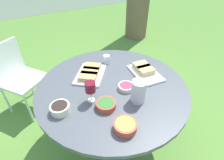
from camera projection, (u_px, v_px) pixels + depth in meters
name	position (u px, v px, depth m)	size (l,w,h in m)	color
ground_plane	(112.00, 136.00, 2.02)	(40.00, 40.00, 0.00)	#5B8C38
river_strip	(25.00, 3.00, 6.69)	(40.00, 3.52, 0.01)	#6B7F5B
dining_table	(112.00, 95.00, 1.63)	(1.34, 1.34, 0.75)	#4C4C51
chair_near_left	(17.00, 74.00, 2.09)	(0.60, 0.60, 0.89)	white
water_pitcher	(138.00, 91.00, 1.35)	(0.12, 0.12, 0.19)	silver
wine_glass	(90.00, 88.00, 1.32)	(0.08, 0.08, 0.18)	silver
platter_bread_main	(90.00, 73.00, 1.66)	(0.41, 0.42, 0.06)	white
platter_charcuterie	(144.00, 71.00, 1.69)	(0.26, 0.38, 0.07)	white
bowl_fries	(125.00, 126.00, 1.17)	(0.16, 0.16, 0.06)	#B74733
bowl_salad	(106.00, 104.00, 1.33)	(0.15, 0.15, 0.05)	#B74733
bowl_olives	(60.00, 108.00, 1.29)	(0.14, 0.14, 0.07)	beige
bowl_dip_red	(126.00, 87.00, 1.51)	(0.14, 0.14, 0.04)	beige
cup_water_near	(107.00, 59.00, 1.83)	(0.07, 0.07, 0.09)	silver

